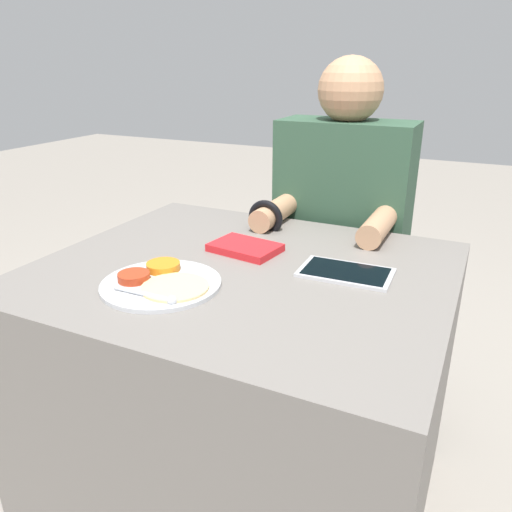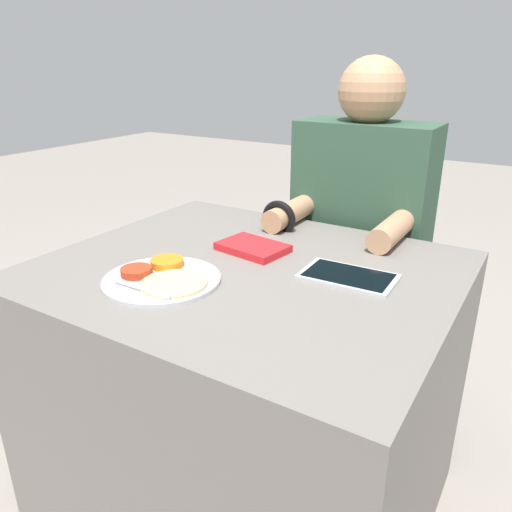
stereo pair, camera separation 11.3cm
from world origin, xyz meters
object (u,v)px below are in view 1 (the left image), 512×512
(thali_tray, at_px, (161,282))
(tablet_device, at_px, (346,272))
(red_notebook, at_px, (245,248))
(person_diner, at_px, (339,262))

(thali_tray, height_order, tablet_device, thali_tray)
(thali_tray, bearing_deg, red_notebook, 75.17)
(thali_tray, distance_m, tablet_device, 0.43)
(thali_tray, relative_size, tablet_device, 1.23)
(thali_tray, bearing_deg, person_diner, 74.37)
(red_notebook, bearing_deg, person_diner, 73.88)
(red_notebook, height_order, tablet_device, red_notebook)
(tablet_device, bearing_deg, person_diner, 107.42)
(red_notebook, bearing_deg, thali_tray, -104.83)
(red_notebook, height_order, person_diner, person_diner)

